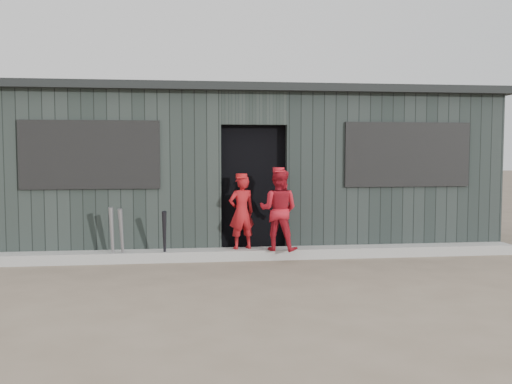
{
  "coord_description": "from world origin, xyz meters",
  "views": [
    {
      "loc": [
        -1.05,
        -6.52,
        1.59
      ],
      "look_at": [
        0.0,
        1.8,
        1.0
      ],
      "focal_mm": 40.0,
      "sensor_mm": 36.0,
      "label": 1
    }
  ],
  "objects": [
    {
      "name": "player_red_right",
      "position": [
        0.31,
        1.65,
        0.75
      ],
      "size": [
        0.71,
        0.64,
        1.19
      ],
      "primitive_type": "imported",
      "rotation": [
        0.0,
        0.0,
        2.75
      ],
      "color": "#A81421",
      "rests_on": "curb"
    },
    {
      "name": "bat_right",
      "position": [
        -1.34,
        1.65,
        0.38
      ],
      "size": [
        0.08,
        0.29,
        0.76
      ],
      "primitive_type": "cone",
      "rotation": [
        0.29,
        0.0,
        0.02
      ],
      "color": "black",
      "rests_on": "ground"
    },
    {
      "name": "player_red_left",
      "position": [
        -0.21,
        1.85,
        0.7
      ],
      "size": [
        0.46,
        0.36,
        1.1
      ],
      "primitive_type": "imported",
      "rotation": [
        0.0,
        0.0,
        3.42
      ],
      "color": "maroon",
      "rests_on": "curb"
    },
    {
      "name": "bat_left",
      "position": [
        -2.07,
        1.66,
        0.41
      ],
      "size": [
        0.08,
        0.2,
        0.82
      ],
      "primitive_type": "cone",
      "rotation": [
        0.16,
        0.0,
        -0.08
      ],
      "color": "gray",
      "rests_on": "ground"
    },
    {
      "name": "player_grey_back",
      "position": [
        0.48,
        2.37,
        0.62
      ],
      "size": [
        0.62,
        0.42,
        1.25
      ],
      "primitive_type": "imported",
      "rotation": [
        0.0,
        0.0,
        3.17
      ],
      "color": "#B2B2B2",
      "rests_on": "ground"
    },
    {
      "name": "dugout",
      "position": [
        -0.0,
        3.5,
        1.29
      ],
      "size": [
        8.3,
        3.3,
        2.62
      ],
      "color": "black",
      "rests_on": "ground"
    },
    {
      "name": "bat_mid",
      "position": [
        -1.94,
        1.64,
        0.4
      ],
      "size": [
        0.1,
        0.22,
        0.8
      ],
      "primitive_type": "cone",
      "rotation": [
        0.18,
        0.0,
        -0.17
      ],
      "color": "gray",
      "rests_on": "ground"
    },
    {
      "name": "ground",
      "position": [
        0.0,
        0.0,
        0.0
      ],
      "size": [
        80.0,
        80.0,
        0.0
      ],
      "primitive_type": "plane",
      "color": "brown",
      "rests_on": "ground"
    },
    {
      "name": "curb",
      "position": [
        0.0,
        1.82,
        0.07
      ],
      "size": [
        8.0,
        0.36,
        0.15
      ],
      "primitive_type": "cube",
      "color": "gray",
      "rests_on": "ground"
    }
  ]
}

